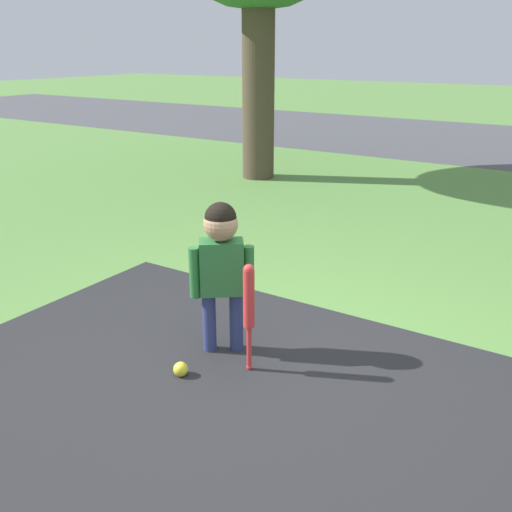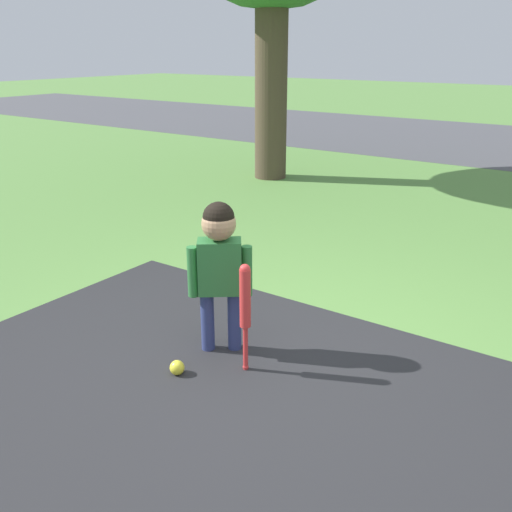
% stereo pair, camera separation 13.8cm
% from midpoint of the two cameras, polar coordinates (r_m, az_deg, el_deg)
% --- Properties ---
extents(ground_plane, '(60.00, 60.00, 0.00)m').
position_cam_midpoint_polar(ground_plane, '(3.56, 3.61, -12.04)').
color(ground_plane, '#5B8C42').
extents(child, '(0.34, 0.29, 1.01)m').
position_cam_midpoint_polar(child, '(3.58, -2.57, -0.08)').
color(child, navy).
rests_on(child, ground).
extents(baseball_bat, '(0.07, 0.07, 0.71)m').
position_cam_midpoint_polar(baseball_bat, '(3.41, 0.07, -4.72)').
color(baseball_bat, red).
rests_on(baseball_bat, ground).
extents(sports_ball, '(0.09, 0.09, 0.09)m').
position_cam_midpoint_polar(sports_ball, '(3.58, -6.79, -11.03)').
color(sports_ball, yellow).
rests_on(sports_ball, ground).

